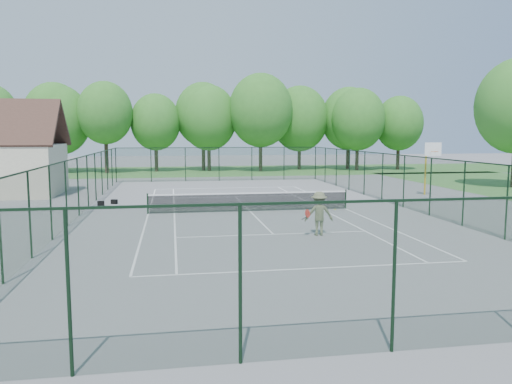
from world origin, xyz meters
TOP-DOWN VIEW (x-y plane):
  - ground at (0.00, 0.00)m, footprint 140.00×140.00m
  - grass_far at (0.00, 30.00)m, footprint 80.00×16.00m
  - court_lines at (0.00, 0.00)m, footprint 11.05×23.85m
  - tennis_net at (0.00, 0.00)m, footprint 11.08×0.08m
  - fence_enclosure at (0.00, 0.00)m, footprint 18.05×36.05m
  - tree_line_far at (0.00, 30.00)m, footprint 39.40×6.40m
  - basketball_goal at (13.17, 4.79)m, footprint 1.20×1.43m
  - sports_bag_a at (-8.35, 3.31)m, footprint 0.41×0.26m
  - sports_bag_b at (-7.68, 4.16)m, footprint 0.41×0.33m
  - tennis_player at (1.85, -6.90)m, footprint 1.74×0.91m

SIDE VIEW (x-z plane):
  - ground at x=0.00m, z-range 0.00..0.00m
  - court_lines at x=0.00m, z-range 0.00..0.01m
  - grass_far at x=0.00m, z-range 0.00..0.01m
  - sports_bag_b at x=-7.68m, z-range 0.00..0.28m
  - sports_bag_a at x=-8.35m, z-range 0.00..0.31m
  - tennis_net at x=0.00m, z-range 0.03..1.13m
  - tennis_player at x=1.85m, z-range 0.00..1.85m
  - fence_enclosure at x=0.00m, z-range 0.05..3.07m
  - basketball_goal at x=13.17m, z-range 0.74..4.39m
  - tree_line_far at x=0.00m, z-range 1.14..10.84m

